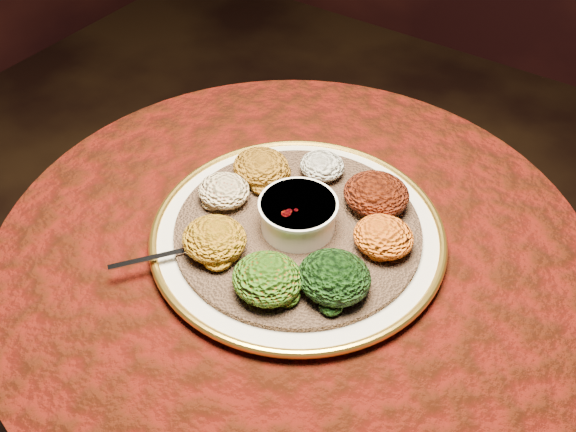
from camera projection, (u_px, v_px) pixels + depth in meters
The scene contains 13 objects.
table at pixel (292, 312), 1.15m from camera, with size 0.96×0.96×0.73m.
platter at pixel (298, 234), 1.02m from camera, with size 0.49×0.49×0.02m.
injera at pixel (298, 229), 1.01m from camera, with size 0.39×0.39×0.01m, color brown.
stew_bowl at pixel (298, 213), 0.99m from camera, with size 0.12×0.12×0.05m.
spoon at pixel (187, 250), 0.97m from camera, with size 0.11×0.12×0.01m.
portion_ayib at pixel (322, 166), 1.09m from camera, with size 0.08×0.07×0.04m, color beige.
portion_kitfo at pixel (376, 194), 1.03m from camera, with size 0.11×0.10×0.05m, color black.
portion_tikil at pixel (383, 237), 0.96m from camera, with size 0.09×0.09×0.04m, color #C97910.
portion_gomen at pixel (334, 277), 0.90m from camera, with size 0.11×0.10×0.05m, color black.
portion_mixveg at pixel (267, 279), 0.90m from camera, with size 0.10×0.10×0.05m, color #973209.
portion_kik at pixel (214, 239), 0.96m from camera, with size 0.10×0.09×0.05m, color #AC690F.
portion_timatim at pixel (224, 191), 1.04m from camera, with size 0.09×0.08×0.04m, color maroon.
portion_shiro at pixel (261, 167), 1.08m from camera, with size 0.10×0.09×0.05m, color #945B11.
Camera 1 is at (0.39, -0.59, 1.48)m, focal length 40.00 mm.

